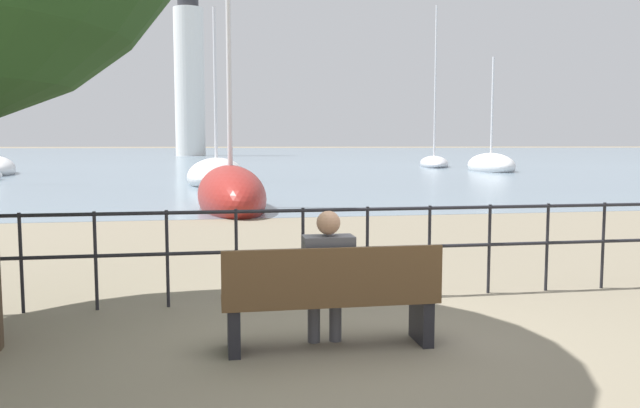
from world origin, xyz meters
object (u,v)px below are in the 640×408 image
(sailboat_1, at_px, (217,175))
(harbor_lighthouse, at_px, (189,73))
(park_bench, at_px, (331,299))
(sailboat_0, at_px, (231,194))
(seated_person_left, at_px, (328,272))
(sailboat_2, at_px, (491,166))
(sailboat_4, at_px, (434,163))

(sailboat_1, bearing_deg, harbor_lighthouse, 99.37)
(park_bench, xyz_separation_m, sailboat_0, (-0.49, 12.22, -0.05))
(seated_person_left, height_order, sailboat_0, sailboat_0)
(park_bench, xyz_separation_m, sailboat_1, (-0.79, 24.37, -0.09))
(seated_person_left, distance_m, sailboat_2, 37.54)
(seated_person_left, relative_size, sailboat_4, 0.09)
(seated_person_left, xyz_separation_m, sailboat_2, (17.13, 33.40, -0.30))
(sailboat_1, distance_m, sailboat_2, 20.09)
(park_bench, height_order, sailboat_2, sailboat_2)
(seated_person_left, relative_size, sailboat_2, 0.15)
(park_bench, distance_m, sailboat_1, 24.38)
(park_bench, relative_size, seated_person_left, 1.56)
(park_bench, height_order, sailboat_1, sailboat_1)
(sailboat_2, relative_size, sailboat_4, 0.62)
(sailboat_0, distance_m, sailboat_1, 12.16)
(harbor_lighthouse, bearing_deg, seated_person_left, -87.42)
(sailboat_0, height_order, sailboat_4, sailboat_4)
(seated_person_left, relative_size, sailboat_1, 0.14)
(sailboat_1, relative_size, harbor_lighthouse, 0.31)
(sailboat_0, relative_size, harbor_lighthouse, 0.39)
(sailboat_0, relative_size, sailboat_2, 1.34)
(seated_person_left, height_order, harbor_lighthouse, harbor_lighthouse)
(sailboat_2, bearing_deg, park_bench, -111.64)
(sailboat_0, xyz_separation_m, sailboat_2, (17.61, 21.26, -0.03))
(sailboat_1, height_order, harbor_lighthouse, harbor_lighthouse)
(sailboat_0, height_order, sailboat_2, sailboat_0)
(sailboat_0, xyz_separation_m, sailboat_4, (16.86, 29.93, -0.07))
(seated_person_left, xyz_separation_m, sailboat_1, (-0.77, 24.29, -0.31))
(harbor_lighthouse, bearing_deg, sailboat_2, -70.38)
(sailboat_0, bearing_deg, sailboat_2, 47.05)
(park_bench, xyz_separation_m, sailboat_4, (16.37, 42.14, -0.12))
(sailboat_2, xyz_separation_m, harbor_lighthouse, (-21.33, 59.86, 12.27))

